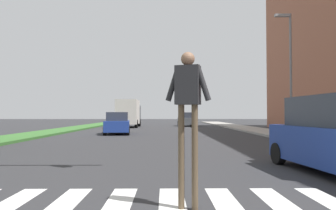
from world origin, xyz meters
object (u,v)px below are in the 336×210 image
(pedestrian_performer, at_px, (188,104))
(truck_box_delivery, at_px, (129,113))
(street_lamp_right, at_px, (289,63))
(sedan_distant, at_px, (187,120))
(sedan_midblock, at_px, (117,124))

(pedestrian_performer, height_order, truck_box_delivery, truck_box_delivery)
(truck_box_delivery, bearing_deg, street_lamp_right, -55.87)
(street_lamp_right, distance_m, pedestrian_performer, 16.09)
(pedestrian_performer, height_order, sedan_distant, pedestrian_performer)
(sedan_midblock, relative_size, sedan_distant, 0.95)
(pedestrian_performer, height_order, sedan_midblock, pedestrian_performer)
(sedan_midblock, xyz_separation_m, sedan_distant, (6.38, 15.51, 0.03))
(street_lamp_right, height_order, sedan_midblock, street_lamp_right)
(sedan_midblock, xyz_separation_m, truck_box_delivery, (-0.57, 12.48, 0.87))
(sedan_midblock, height_order, sedan_distant, sedan_distant)
(sedan_distant, distance_m, truck_box_delivery, 7.63)
(pedestrian_performer, distance_m, sedan_distant, 34.51)
(sedan_distant, bearing_deg, street_lamp_right, -76.76)
(sedan_midblock, bearing_deg, truck_box_delivery, 92.61)
(street_lamp_right, height_order, sedan_distant, street_lamp_right)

